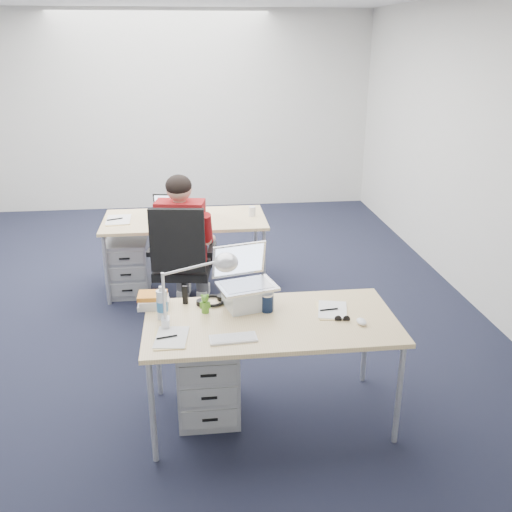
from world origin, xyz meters
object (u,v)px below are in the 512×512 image
(headphones, at_px, (212,300))
(cordless_phone, at_px, (185,295))
(desk_lamp, at_px, (188,290))
(desk_far, at_px, (185,223))
(drawer_pedestal_near, at_px, (208,376))
(desk_near, at_px, (271,326))
(drawer_pedestal_far, at_px, (128,265))
(bear_figurine, at_px, (205,303))
(water_bottle, at_px, (162,303))
(sunglasses, at_px, (342,319))
(can_koozie, at_px, (267,302))
(wireless_keyboard, at_px, (233,338))
(computer_mouse, at_px, (361,322))
(dark_laptop, at_px, (168,207))
(book_stack, at_px, (153,300))
(far_cup, at_px, (252,211))
(silver_laptop, at_px, (247,279))
(office_chair, at_px, (184,289))
(seated_person, at_px, (185,245))

(headphones, height_order, cordless_phone, cordless_phone)
(desk_lamp, bearing_deg, desk_far, 94.25)
(drawer_pedestal_near, relative_size, headphones, 2.40)
(desk_near, height_order, drawer_pedestal_far, desk_near)
(drawer_pedestal_near, height_order, bear_figurine, bear_figurine)
(water_bottle, relative_size, desk_lamp, 0.45)
(drawer_pedestal_near, relative_size, drawer_pedestal_far, 1.00)
(sunglasses, bearing_deg, drawer_pedestal_far, 133.07)
(bear_figurine, bearing_deg, desk_near, -24.06)
(can_koozie, xyz_separation_m, desk_lamp, (-0.51, -0.14, 0.18))
(wireless_keyboard, distance_m, bear_figurine, 0.41)
(computer_mouse, bearing_deg, dark_laptop, 113.24)
(desk_far, relative_size, bear_figurine, 12.08)
(book_stack, height_order, far_cup, far_cup)
(desk_far, distance_m, can_koozie, 2.20)
(desk_far, xyz_separation_m, wireless_keyboard, (0.29, -2.48, 0.05))
(computer_mouse, xyz_separation_m, dark_laptop, (-1.26, 2.38, 0.10))
(drawer_pedestal_far, height_order, silver_laptop, silver_laptop)
(far_cup, bearing_deg, bear_figurine, -104.36)
(far_cup, bearing_deg, can_koozie, -93.65)
(desk_near, relative_size, desk_lamp, 3.27)
(silver_laptop, xyz_separation_m, computer_mouse, (0.68, -0.34, -0.18))
(bear_figurine, bearing_deg, silver_laptop, 9.70)
(drawer_pedestal_far, distance_m, silver_laptop, 2.31)
(drawer_pedestal_far, distance_m, sunglasses, 2.79)
(silver_laptop, xyz_separation_m, bear_figurine, (-0.28, -0.06, -0.13))
(drawer_pedestal_far, bearing_deg, wireless_keyboard, -70.27)
(cordless_phone, relative_size, far_cup, 1.33)
(desk_near, xyz_separation_m, computer_mouse, (0.55, -0.12, 0.06))
(computer_mouse, xyz_separation_m, bear_figurine, (-0.96, 0.27, 0.05))
(headphones, distance_m, far_cup, 2.02)
(can_koozie, bearing_deg, bear_figurine, 176.21)
(wireless_keyboard, height_order, sunglasses, sunglasses)
(office_chair, bearing_deg, wireless_keyboard, -71.47)
(drawer_pedestal_far, xyz_separation_m, book_stack, (0.38, -1.92, 0.50))
(drawer_pedestal_far, relative_size, cordless_phone, 4.24)
(drawer_pedestal_near, bearing_deg, dark_laptop, 97.83)
(drawer_pedestal_near, bearing_deg, silver_laptop, 22.25)
(wireless_keyboard, bearing_deg, bear_figurine, 108.18)
(water_bottle, xyz_separation_m, far_cup, (0.81, 2.15, -0.06))
(can_koozie, bearing_deg, desk_far, 104.23)
(drawer_pedestal_near, relative_size, computer_mouse, 6.01)
(drawer_pedestal_far, relative_size, book_stack, 2.69)
(sunglasses, xyz_separation_m, far_cup, (-0.32, 2.32, 0.04))
(book_stack, bearing_deg, desk_far, 84.15)
(desk_near, height_order, dark_laptop, dark_laptop)
(water_bottle, height_order, far_cup, water_bottle)
(wireless_keyboard, height_order, dark_laptop, dark_laptop)
(bear_figurine, height_order, desk_lamp, desk_lamp)
(seated_person, xyz_separation_m, can_koozie, (0.54, -1.53, 0.13))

